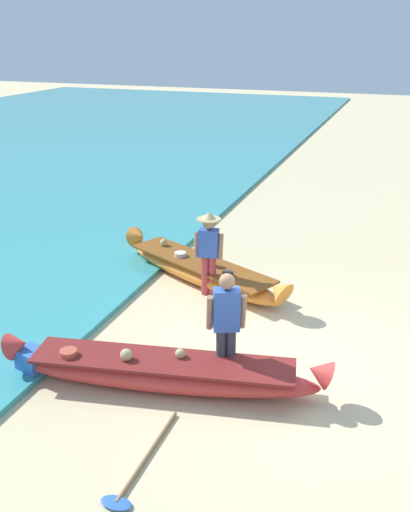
{
  "coord_description": "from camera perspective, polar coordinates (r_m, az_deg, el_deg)",
  "views": [
    {
      "loc": [
        1.44,
        -7.23,
        4.74
      ],
      "look_at": [
        -1.83,
        1.75,
        0.9
      ],
      "focal_mm": 39.79,
      "sensor_mm": 36.0,
      "label": 1
    }
  ],
  "objects": [
    {
      "name": "paddle",
      "position": [
        7.0,
        -6.73,
        -20.54
      ],
      "size": [
        0.36,
        1.71,
        0.05
      ],
      "color": "#8E6B47",
      "rests_on": "ground"
    },
    {
      "name": "person_tourist_customer",
      "position": [
        7.89,
        2.16,
        -6.72
      ],
      "size": [
        0.58,
        0.41,
        1.7
      ],
      "color": "#333842",
      "rests_on": "ground"
    },
    {
      "name": "boat_orange_midground",
      "position": [
        11.36,
        -0.46,
        -1.43
      ],
      "size": [
        4.16,
        2.42,
        0.72
      ],
      "color": "orange",
      "rests_on": "ground"
    },
    {
      "name": "boat_red_foreground",
      "position": [
        8.16,
        -4.32,
        -11.54
      ],
      "size": [
        4.69,
        1.48,
        0.72
      ],
      "color": "red",
      "rests_on": "ground"
    },
    {
      "name": "cooler_box",
      "position": [
        8.81,
        -16.98,
        -10.15
      ],
      "size": [
        0.48,
        0.42,
        0.41
      ],
      "primitive_type": "cube",
      "rotation": [
        0.0,
        0.0,
        -0.27
      ],
      "color": "blue",
      "rests_on": "ground"
    },
    {
      "name": "person_vendor_hatted",
      "position": [
        10.52,
        0.38,
        0.8
      ],
      "size": [
        0.57,
        0.44,
        1.65
      ],
      "color": "#B2383D",
      "rests_on": "ground"
    },
    {
      "name": "ground_plane",
      "position": [
        8.76,
        7.51,
        -11.06
      ],
      "size": [
        80.0,
        80.0,
        0.0
      ],
      "primitive_type": "plane",
      "color": "beige"
    }
  ]
}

